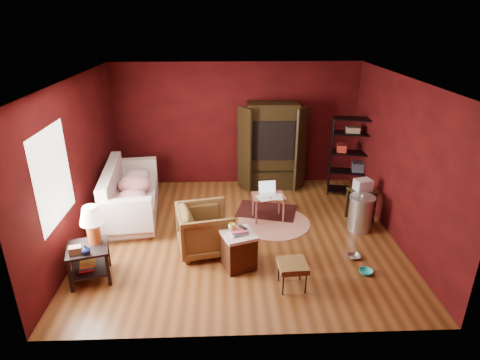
# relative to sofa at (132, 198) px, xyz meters

# --- Properties ---
(room) EXTENTS (5.54, 5.04, 2.84)m
(room) POSITION_rel_sofa_xyz_m (2.08, -0.82, 1.02)
(room) COLOR brown
(room) RESTS_ON ground
(sofa) EXTENTS (0.85, 2.03, 0.77)m
(sofa) POSITION_rel_sofa_xyz_m (0.00, 0.00, 0.00)
(sofa) COLOR beige
(sofa) RESTS_ON ground
(armchair) EXTENTS (0.97, 1.01, 0.89)m
(armchair) POSITION_rel_sofa_xyz_m (1.50, -1.32, 0.06)
(armchair) COLOR black
(armchair) RESTS_ON ground
(pet_bowl_steel) EXTENTS (0.23, 0.09, 0.22)m
(pet_bowl_steel) POSITION_rel_sofa_xyz_m (3.97, -1.65, -0.28)
(pet_bowl_steel) COLOR #ADB0B4
(pet_bowl_steel) RESTS_ON ground
(pet_bowl_turquoise) EXTENTS (0.22, 0.12, 0.21)m
(pet_bowl_turquoise) POSITION_rel_sofa_xyz_m (4.03, -2.09, -0.28)
(pet_bowl_turquoise) COLOR #27B7B5
(pet_bowl_turquoise) RESTS_ON ground
(vase) EXTENTS (0.14, 0.15, 0.14)m
(vase) POSITION_rel_sofa_xyz_m (-0.16, -2.22, 0.24)
(vase) COLOR #0D1542
(vase) RESTS_ON side_table
(mug) EXTENTS (0.13, 0.11, 0.12)m
(mug) POSITION_rel_sofa_xyz_m (1.95, -1.79, 0.34)
(mug) COLOR #E9E772
(mug) RESTS_ON hamper
(side_table) EXTENTS (0.72, 0.72, 1.16)m
(side_table) POSITION_rel_sofa_xyz_m (-0.17, -1.97, 0.31)
(side_table) COLOR black
(side_table) RESTS_ON ground
(sofa_cushions) EXTENTS (1.17, 2.36, 0.95)m
(sofa_cushions) POSITION_rel_sofa_xyz_m (-0.04, -0.03, 0.08)
(sofa_cushions) COLOR beige
(sofa_cushions) RESTS_ON sofa
(hamper) EXTENTS (0.63, 0.63, 0.69)m
(hamper) POSITION_rel_sofa_xyz_m (2.05, -1.81, -0.07)
(hamper) COLOR #451D10
(hamper) RESTS_ON ground
(footstool) EXTENTS (0.44, 0.44, 0.42)m
(footstool) POSITION_rel_sofa_xyz_m (2.82, -2.37, -0.02)
(footstool) COLOR black
(footstool) RESTS_ON ground
(rug_round) EXTENTS (1.59, 1.59, 0.01)m
(rug_round) POSITION_rel_sofa_xyz_m (2.78, -0.39, -0.38)
(rug_round) COLOR beige
(rug_round) RESTS_ON ground
(rug_oriental) EXTENTS (1.33, 1.06, 0.01)m
(rug_oriental) POSITION_rel_sofa_xyz_m (2.69, 0.09, -0.37)
(rug_oriental) COLOR #471413
(rug_oriental) RESTS_ON ground
(laptop_desk) EXTENTS (0.65, 0.54, 0.76)m
(laptop_desk) POSITION_rel_sofa_xyz_m (2.68, -0.25, 0.08)
(laptop_desk) COLOR #9D5048
(laptop_desk) RESTS_ON ground
(tv_armoire) EXTENTS (1.55, 0.83, 1.96)m
(tv_armoire) POSITION_rel_sofa_xyz_m (2.91, 1.40, 0.64)
(tv_armoire) COLOR black
(tv_armoire) RESTS_ON ground
(wire_shelving) EXTENTS (0.91, 0.54, 1.74)m
(wire_shelving) POSITION_rel_sofa_xyz_m (4.58, 0.92, 0.57)
(wire_shelving) COLOR black
(wire_shelving) RESTS_ON ground
(small_stand) EXTENTS (0.52, 0.52, 0.86)m
(small_stand) POSITION_rel_sofa_xyz_m (4.47, -0.34, 0.25)
(small_stand) COLOR black
(small_stand) RESTS_ON ground
(trash_can) EXTENTS (0.53, 0.53, 0.73)m
(trash_can) POSITION_rel_sofa_xyz_m (4.35, -0.72, -0.04)
(trash_can) COLOR silver
(trash_can) RESTS_ON ground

